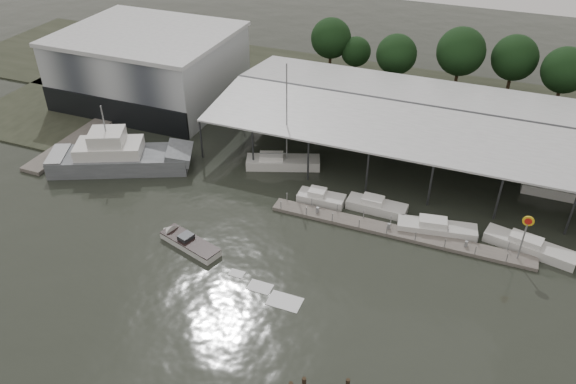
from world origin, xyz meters
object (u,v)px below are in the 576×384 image
at_px(speedboat_underway, 186,241).
at_px(white_sailboat, 282,162).
at_px(shell_fuel_sign, 526,230).
at_px(grey_trawler, 120,157).

bearing_deg(speedboat_underway, white_sailboat, -83.51).
xyz_separation_m(shell_fuel_sign, grey_trawler, (-47.19, 0.47, -2.35)).
xyz_separation_m(white_sailboat, speedboat_underway, (-3.38, -17.96, -0.27)).
relative_size(white_sailboat, speedboat_underway, 0.76).
relative_size(shell_fuel_sign, white_sailboat, 0.40).
xyz_separation_m(grey_trawler, speedboat_underway, (15.24, -10.29, -1.19)).
bearing_deg(grey_trawler, white_sailboat, -2.03).
height_order(grey_trawler, white_sailboat, white_sailboat).
height_order(shell_fuel_sign, white_sailboat, white_sailboat).
bearing_deg(grey_trawler, speedboat_underway, -58.43).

